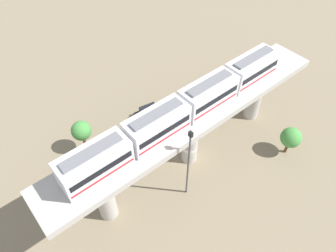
# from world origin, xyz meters

# --- Properties ---
(ground_plane) EXTENTS (120.00, 120.00, 0.00)m
(ground_plane) POSITION_xyz_m (0.00, 0.00, 0.00)
(ground_plane) COLOR #84755B
(viaduct) EXTENTS (5.20, 35.80, 7.79)m
(viaduct) POSITION_xyz_m (0.00, 0.00, 6.08)
(viaduct) COLOR #B7B2AA
(viaduct) RESTS_ON ground
(train) EXTENTS (2.64, 27.45, 3.24)m
(train) POSITION_xyz_m (0.00, 1.26, 9.32)
(train) COLOR silver
(train) RESTS_ON viaduct
(parked_car_orange) EXTENTS (1.92, 4.25, 1.76)m
(parked_car_orange) POSITION_xyz_m (7.39, -12.19, 0.74)
(parked_car_orange) COLOR orange
(parked_car_orange) RESTS_ON ground
(parked_car_black) EXTENTS (2.51, 4.45, 1.76)m
(parked_car_black) POSITION_xyz_m (8.73, -0.67, 0.74)
(parked_car_black) COLOR black
(parked_car_black) RESTS_ON ground
(tree_near_viaduct) EXTENTS (2.53, 2.53, 4.02)m
(tree_near_viaduct) POSITION_xyz_m (-7.09, -10.05, 2.72)
(tree_near_viaduct) COLOR brown
(tree_near_viaduct) RESTS_ON ground
(tree_mid_lot) EXTENTS (2.44, 2.44, 4.72)m
(tree_mid_lot) POSITION_xyz_m (9.40, 9.06, 3.45)
(tree_mid_lot) COLOR brown
(tree_mid_lot) RESTS_ON ground
(signal_post) EXTENTS (0.44, 0.28, 10.39)m
(signal_post) POSITION_xyz_m (-3.40, 3.48, 5.72)
(signal_post) COLOR #4C4C51
(signal_post) RESTS_ON ground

